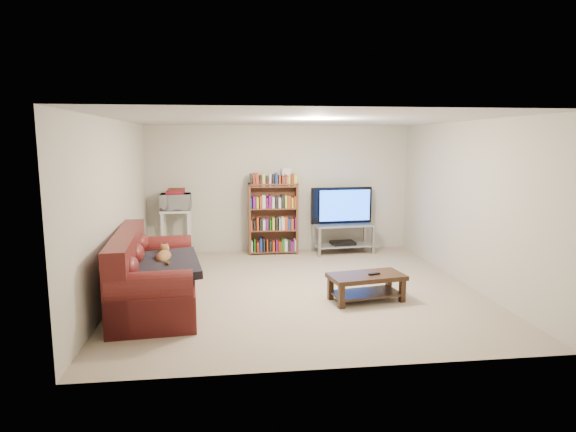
{
  "coord_description": "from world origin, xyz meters",
  "views": [
    {
      "loc": [
        -0.96,
        -6.64,
        2.1
      ],
      "look_at": [
        -0.1,
        0.4,
        1.0
      ],
      "focal_mm": 30.0,
      "sensor_mm": 36.0,
      "label": 1
    }
  ],
  "objects": [
    {
      "name": "wall_right",
      "position": [
        2.5,
        0.0,
        1.2
      ],
      "size": [
        0.0,
        5.0,
        5.0
      ],
      "primitive_type": "plane",
      "rotation": [
        1.57,
        0.0,
        -1.57
      ],
      "color": "beige",
      "rests_on": "ground"
    },
    {
      "name": "wall_left",
      "position": [
        -2.5,
        0.0,
        1.2
      ],
      "size": [
        0.0,
        5.0,
        5.0
      ],
      "primitive_type": "plane",
      "rotation": [
        1.57,
        0.0,
        1.57
      ],
      "color": "beige",
      "rests_on": "ground"
    },
    {
      "name": "coffee_table",
      "position": [
        0.82,
        -0.64,
        0.25
      ],
      "size": [
        1.06,
        0.65,
        0.36
      ],
      "rotation": [
        0.0,
        0.0,
        0.17
      ],
      "color": "black",
      "rests_on": "floor"
    },
    {
      "name": "blanket",
      "position": [
        -1.81,
        -0.61,
        0.56
      ],
      "size": [
        1.04,
        1.25,
        0.19
      ],
      "primitive_type": "cube",
      "rotation": [
        0.05,
        -0.04,
        0.16
      ],
      "color": "black",
      "rests_on": "sofa"
    },
    {
      "name": "sofa",
      "position": [
        -2.01,
        -0.47,
        0.33
      ],
      "size": [
        1.15,
        2.32,
        0.96
      ],
      "rotation": [
        0.0,
        0.0,
        0.08
      ],
      "color": "#581816",
      "rests_on": "floor"
    },
    {
      "name": "microwave_stand",
      "position": [
        -1.93,
        2.18,
        0.56
      ],
      "size": [
        0.55,
        0.4,
        0.87
      ],
      "rotation": [
        0.0,
        0.0,
        0.01
      ],
      "color": "silver",
      "rests_on": "floor"
    },
    {
      "name": "television",
      "position": [
        1.16,
        2.13,
        0.9
      ],
      "size": [
        1.2,
        0.26,
        0.69
      ],
      "primitive_type": "imported",
      "rotation": [
        0.0,
        0.0,
        3.23
      ],
      "color": "black",
      "rests_on": "tv_stand"
    },
    {
      "name": "ceiling",
      "position": [
        0.0,
        0.0,
        2.4
      ],
      "size": [
        5.0,
        5.0,
        0.0
      ],
      "primitive_type": "plane",
      "rotation": [
        3.14,
        0.0,
        0.0
      ],
      "color": "white",
      "rests_on": "ground"
    },
    {
      "name": "tv_stand",
      "position": [
        1.16,
        2.13,
        0.37
      ],
      "size": [
        1.15,
        0.59,
        0.56
      ],
      "rotation": [
        0.0,
        0.0,
        0.09
      ],
      "color": "#999EA3",
      "rests_on": "floor"
    },
    {
      "name": "dvd_player",
      "position": [
        1.16,
        2.13,
        0.19
      ],
      "size": [
        0.47,
        0.35,
        0.06
      ],
      "primitive_type": "cube",
      "rotation": [
        0.0,
        0.0,
        0.09
      ],
      "color": "black",
      "rests_on": "tv_stand"
    },
    {
      "name": "wall_front",
      "position": [
        0.0,
        -2.5,
        1.2
      ],
      "size": [
        5.0,
        0.0,
        5.0
      ],
      "primitive_type": "plane",
      "rotation": [
        -1.57,
        0.0,
        0.0
      ],
      "color": "beige",
      "rests_on": "ground"
    },
    {
      "name": "remote",
      "position": [
        0.92,
        -0.67,
        0.37
      ],
      "size": [
        0.17,
        0.09,
        0.02
      ],
      "primitive_type": "cube",
      "rotation": [
        0.0,
        0.0,
        0.32
      ],
      "color": "black",
      "rests_on": "coffee_table"
    },
    {
      "name": "bookshelf",
      "position": [
        -0.16,
        2.24,
        0.69
      ],
      "size": [
        0.93,
        0.3,
        1.33
      ],
      "rotation": [
        0.0,
        0.0,
        -0.01
      ],
      "color": "brown",
      "rests_on": "floor"
    },
    {
      "name": "shelf_clutter",
      "position": [
        -0.06,
        2.26,
        1.44
      ],
      "size": [
        0.68,
        0.21,
        0.28
      ],
      "rotation": [
        0.0,
        0.0,
        -0.01
      ],
      "color": "silver",
      "rests_on": "bookshelf"
    },
    {
      "name": "wall_back",
      "position": [
        0.0,
        2.5,
        1.2
      ],
      "size": [
        5.0,
        0.0,
        5.0
      ],
      "primitive_type": "plane",
      "rotation": [
        1.57,
        0.0,
        0.0
      ],
      "color": "beige",
      "rests_on": "ground"
    },
    {
      "name": "microwave",
      "position": [
        -1.93,
        2.18,
        1.02
      ],
      "size": [
        0.54,
        0.37,
        0.3
      ],
      "primitive_type": "imported",
      "rotation": [
        0.0,
        0.0,
        0.01
      ],
      "color": "silver",
      "rests_on": "microwave_stand"
    },
    {
      "name": "game_boxes",
      "position": [
        -1.93,
        2.18,
        1.19
      ],
      "size": [
        0.32,
        0.28,
        0.05
      ],
      "primitive_type": "cube",
      "rotation": [
        0.0,
        0.0,
        0.01
      ],
      "color": "maroon",
      "rests_on": "microwave"
    },
    {
      "name": "floor",
      "position": [
        0.0,
        0.0,
        0.0
      ],
      "size": [
        5.0,
        5.0,
        0.0
      ],
      "primitive_type": "plane",
      "color": "tan",
      "rests_on": "ground"
    },
    {
      "name": "cat",
      "position": [
        -1.83,
        -0.4,
        0.62
      ],
      "size": [
        0.3,
        0.63,
        0.18
      ],
      "primitive_type": null,
      "rotation": [
        0.0,
        0.0,
        0.08
      ],
      "color": "brown",
      "rests_on": "sofa"
    }
  ]
}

